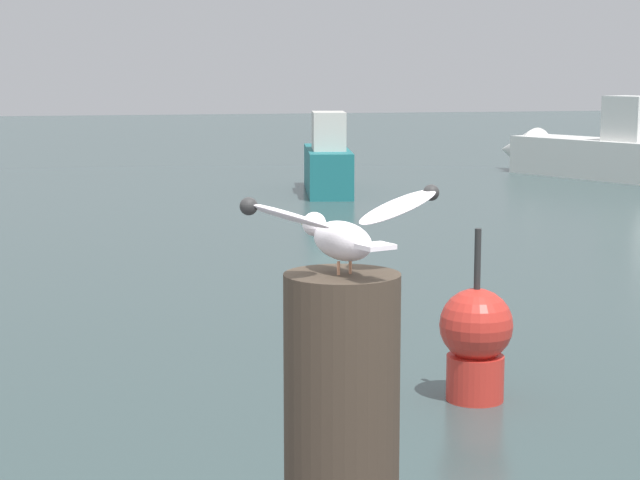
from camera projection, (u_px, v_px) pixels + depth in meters
mooring_post at (342, 428)px, 2.93m from camera, size 0.30×0.30×0.82m
seagull at (341, 229)px, 2.86m from camera, size 0.58×0.38×0.21m
boat_white at (587, 153)px, 26.40m from camera, size 3.36×5.56×2.01m
boat_teal at (327, 163)px, 23.17m from camera, size 1.49×3.93×1.66m
channel_buoy at (476, 339)px, 8.54m from camera, size 0.56×0.56×1.33m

